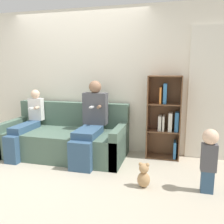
{
  "coord_description": "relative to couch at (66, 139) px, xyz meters",
  "views": [
    {
      "loc": [
        1.69,
        -3.08,
        1.49
      ],
      "look_at": [
        0.73,
        0.63,
        0.79
      ],
      "focal_mm": 38.0,
      "sensor_mm": 36.0,
      "label": 1
    }
  ],
  "objects": [
    {
      "name": "couch",
      "position": [
        0.0,
        0.0,
        0.0
      ],
      "size": [
        2.1,
        0.95,
        0.89
      ],
      "color": "#4C6656",
      "rests_on": "ground_plane"
    },
    {
      "name": "adult_seated",
      "position": [
        0.5,
        -0.09,
        0.37
      ],
      "size": [
        0.41,
        0.89,
        1.3
      ],
      "color": "#335170",
      "rests_on": "ground_plane"
    },
    {
      "name": "bookshelf",
      "position": [
        1.67,
        0.34,
        0.39
      ],
      "size": [
        0.55,
        0.31,
        1.39
      ],
      "color": "brown",
      "rests_on": "ground_plane"
    },
    {
      "name": "child_seated",
      "position": [
        -0.66,
        -0.15,
        0.26
      ],
      "size": [
        0.26,
        0.9,
        1.12
      ],
      "color": "#335170",
      "rests_on": "ground_plane"
    },
    {
      "name": "ground_plane",
      "position": [
        0.1,
        -0.58,
        -0.29
      ],
      "size": [
        14.0,
        14.0,
        0.0
      ],
      "primitive_type": "plane",
      "color": "#B2A893"
    },
    {
      "name": "back_wall",
      "position": [
        0.1,
        0.5,
        0.99
      ],
      "size": [
        10.0,
        0.06,
        2.55
      ],
      "color": "silver",
      "rests_on": "ground_plane"
    },
    {
      "name": "teddy_bear",
      "position": [
        1.47,
        -0.83,
        -0.14
      ],
      "size": [
        0.16,
        0.13,
        0.33
      ],
      "color": "tan",
      "rests_on": "ground_plane"
    },
    {
      "name": "toddler_standing",
      "position": [
        2.24,
        -0.75,
        0.18
      ],
      "size": [
        0.19,
        0.19,
        0.8
      ],
      "color": "#335170",
      "rests_on": "ground_plane"
    },
    {
      "name": "curtain_panel",
      "position": [
        2.35,
        0.45,
        0.79
      ],
      "size": [
        0.66,
        0.04,
        2.17
      ],
      "color": "silver",
      "rests_on": "ground_plane"
    }
  ]
}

